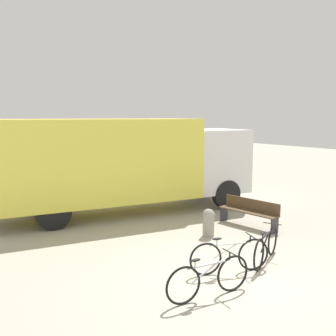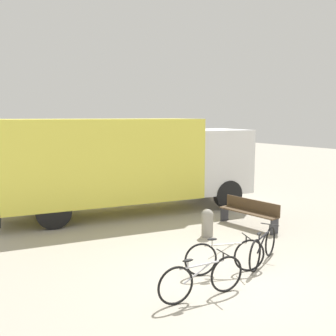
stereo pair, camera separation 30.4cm
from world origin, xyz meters
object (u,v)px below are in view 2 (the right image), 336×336
at_px(bicycle_near, 202,278).
at_px(bollard_near_bench, 207,222).
at_px(delivery_truck, 129,161).
at_px(bicycle_far, 263,247).
at_px(park_bench, 250,211).
at_px(bicycle_middle, 225,256).

bearing_deg(bicycle_near, bollard_near_bench, 55.75).
bearing_deg(delivery_truck, bicycle_far, -76.19).
xyz_separation_m(park_bench, bicycle_far, (-1.85, -2.21, -0.09)).
height_order(bicycle_near, bollard_near_bench, bicycle_near).
bearing_deg(bicycle_middle, delivery_truck, 103.47).
bearing_deg(bicycle_near, park_bench, 41.01).
distance_m(park_bench, bicycle_far, 2.88).
distance_m(bicycle_far, bollard_near_bench, 2.21).
distance_m(bicycle_near, bicycle_middle, 1.25).
relative_size(bicycle_near, bollard_near_bench, 2.32).
bearing_deg(bicycle_middle, park_bench, 57.11).
bearing_deg(park_bench, bicycle_middle, 118.87).
bearing_deg(delivery_truck, bicycle_middle, -87.05).
relative_size(bicycle_far, bollard_near_bench, 2.15).
height_order(bicycle_middle, bicycle_far, same).
xyz_separation_m(delivery_truck, bicycle_near, (-1.86, -6.35, -1.43)).
bearing_deg(bollard_near_bench, bicycle_middle, -120.96).
relative_size(delivery_truck, bollard_near_bench, 11.47).
bearing_deg(bollard_near_bench, bicycle_far, -94.78).
bearing_deg(bicycle_far, bollard_near_bench, 60.91).
relative_size(park_bench, bollard_near_bench, 2.54).
xyz_separation_m(delivery_truck, bollard_near_bench, (0.53, -3.63, -1.39)).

